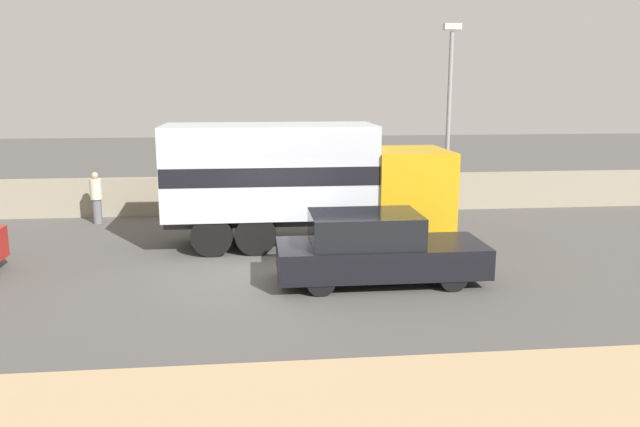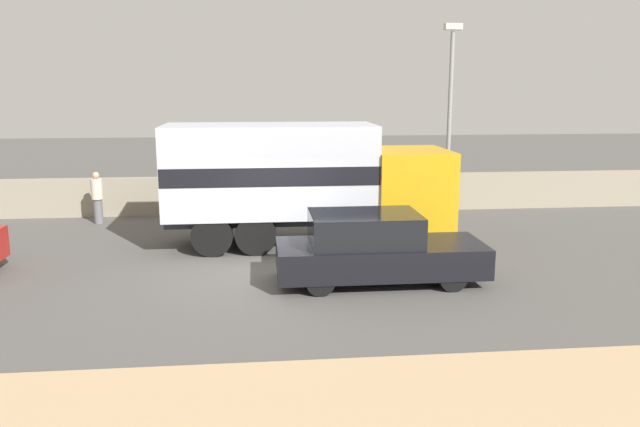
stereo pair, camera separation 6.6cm
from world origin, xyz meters
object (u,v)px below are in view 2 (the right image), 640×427
object	(u,v)px
box_truck	(301,177)
pedestrian	(97,197)
street_lamp	(450,105)
car_hatchback	(375,249)

from	to	relation	value
box_truck	pedestrian	distance (m)	7.11
street_lamp	box_truck	world-z (taller)	street_lamp
car_hatchback	pedestrian	xyz separation A→B (m)	(-7.58, 6.87, 0.09)
street_lamp	box_truck	bearing A→B (deg)	-144.98
car_hatchback	pedestrian	distance (m)	10.23
pedestrian	box_truck	bearing A→B (deg)	-28.11
car_hatchback	street_lamp	bearing A→B (deg)	62.04
street_lamp	pedestrian	size ratio (longest dim) A/B	3.80
street_lamp	pedestrian	distance (m)	11.75
pedestrian	car_hatchback	bearing A→B (deg)	-42.16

